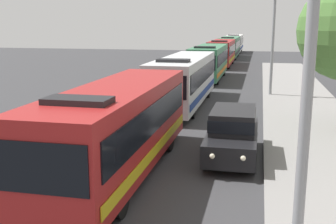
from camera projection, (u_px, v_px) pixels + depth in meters
bus_lead at (119, 126)px, 14.07m from camera, size 2.58×10.47×3.21m
bus_second_in_line at (184, 79)px, 25.95m from camera, size 2.58×11.38×3.21m
bus_middle at (209, 61)px, 38.20m from camera, size 2.58×10.67×3.21m
bus_fourth_in_line at (222, 52)px, 50.27m from camera, size 2.58×11.01×3.21m
bus_rear at (229, 47)px, 62.03m from camera, size 2.58×12.34×3.21m
bus_tail_end at (235, 43)px, 74.19m from camera, size 2.58×11.57×3.21m
white_suv at (233, 132)px, 15.88m from camera, size 1.86×4.85×1.90m
streetlamp_near at (311, 37)px, 6.78m from camera, size 5.75×0.28×7.68m
streetlamp_mid at (274, 25)px, 28.53m from camera, size 5.28×0.28×7.88m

